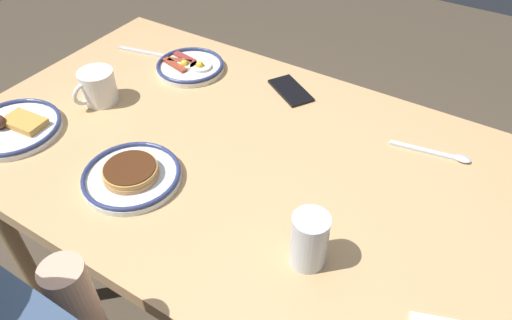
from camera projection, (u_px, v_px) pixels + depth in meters
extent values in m
plane|color=#4E4233|center=(242.00, 313.00, 1.66)|extent=(6.00, 6.00, 0.00)
cube|color=tan|center=(235.00, 157.00, 1.17)|extent=(1.41, 0.86, 0.04)
cylinder|color=tan|center=(474.00, 261.00, 1.39)|extent=(0.05, 0.05, 0.72)
cylinder|color=tan|center=(157.00, 126.00, 1.87)|extent=(0.05, 0.05, 0.72)
cylinder|color=tan|center=(13.00, 241.00, 1.45)|extent=(0.05, 0.05, 0.72)
cylinder|color=silver|center=(190.00, 68.00, 1.43)|extent=(0.20, 0.20, 0.01)
torus|color=navy|center=(190.00, 65.00, 1.42)|extent=(0.20, 0.20, 0.01)
cylinder|color=white|center=(201.00, 66.00, 1.41)|extent=(0.06, 0.06, 0.01)
sphere|color=yellow|center=(200.00, 65.00, 1.41)|extent=(0.02, 0.02, 0.02)
cylinder|color=white|center=(187.00, 64.00, 1.42)|extent=(0.06, 0.06, 0.01)
sphere|color=yellow|center=(184.00, 64.00, 1.41)|extent=(0.02, 0.02, 0.02)
cube|color=#9B342F|center=(185.00, 58.00, 1.45)|extent=(0.09, 0.03, 0.01)
cube|color=brown|center=(180.00, 61.00, 1.43)|extent=(0.08, 0.04, 0.01)
cube|color=#A24029|center=(175.00, 65.00, 1.42)|extent=(0.10, 0.04, 0.01)
cylinder|color=white|center=(14.00, 130.00, 1.20)|extent=(0.24, 0.24, 0.01)
torus|color=navy|center=(13.00, 126.00, 1.20)|extent=(0.24, 0.24, 0.01)
cube|color=gold|center=(25.00, 122.00, 1.20)|extent=(0.11, 0.07, 0.02)
cylinder|color=white|center=(132.00, 178.00, 1.07)|extent=(0.22, 0.22, 0.01)
torus|color=navy|center=(131.00, 174.00, 1.07)|extent=(0.22, 0.22, 0.01)
cylinder|color=#DA9153|center=(131.00, 174.00, 1.07)|extent=(0.13, 0.13, 0.01)
cylinder|color=gold|center=(130.00, 170.00, 1.06)|extent=(0.12, 0.12, 0.01)
cylinder|color=#4C2814|center=(130.00, 167.00, 1.05)|extent=(0.12, 0.12, 0.00)
cylinder|color=white|center=(98.00, 87.00, 1.28)|extent=(0.10, 0.10, 0.09)
torus|color=white|center=(83.00, 94.00, 1.25)|extent=(0.02, 0.06, 0.06)
cylinder|color=brown|center=(96.00, 77.00, 1.26)|extent=(0.08, 0.08, 0.01)
cylinder|color=silver|center=(309.00, 240.00, 0.88)|extent=(0.07, 0.07, 0.12)
cylinder|color=black|center=(308.00, 246.00, 0.89)|extent=(0.06, 0.06, 0.08)
cube|color=black|center=(291.00, 90.00, 1.34)|extent=(0.16, 0.14, 0.01)
cube|color=silver|center=(146.00, 53.00, 1.50)|extent=(0.19, 0.05, 0.01)
cube|color=silver|center=(169.00, 58.00, 1.47)|extent=(0.03, 0.01, 0.00)
cube|color=silver|center=(170.00, 58.00, 1.48)|extent=(0.03, 0.01, 0.00)
cube|color=silver|center=(171.00, 57.00, 1.48)|extent=(0.03, 0.01, 0.00)
cube|color=silver|center=(172.00, 56.00, 1.49)|extent=(0.03, 0.01, 0.00)
cube|color=silver|center=(427.00, 151.00, 1.15)|extent=(0.18, 0.04, 0.01)
ellipsoid|color=silver|center=(463.00, 159.00, 1.12)|extent=(0.04, 0.03, 0.01)
cylinder|color=#D6A88C|center=(82.00, 315.00, 0.78)|extent=(0.08, 0.08, 0.26)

